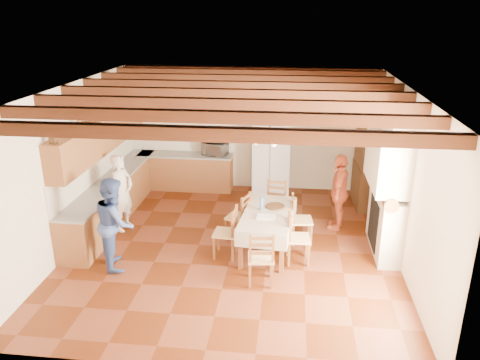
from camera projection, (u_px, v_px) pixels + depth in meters
name	position (u px, v px, depth m)	size (l,w,h in m)	color
floor	(233.00, 247.00, 8.90)	(6.00, 6.50, 0.02)	#52200A
ceiling	(232.00, 88.00, 7.86)	(6.00, 6.50, 0.02)	white
wall_back	(250.00, 129.00, 11.42)	(6.00, 0.02, 3.00)	beige
wall_front	(196.00, 266.00, 5.34)	(6.00, 0.02, 3.00)	beige
wall_left	(72.00, 166.00, 8.70)	(0.02, 6.50, 3.00)	beige
wall_right	(405.00, 179.00, 8.06)	(0.02, 6.50, 3.00)	beige
ceiling_beams	(232.00, 94.00, 7.90)	(6.00, 6.30, 0.16)	#35190C
lower_cabinets_left	(114.00, 199.00, 10.01)	(0.60, 4.30, 0.86)	brown
lower_cabinets_back	(186.00, 172.00, 11.67)	(2.30, 0.60, 0.86)	brown
countertop_left	(112.00, 179.00, 9.86)	(0.62, 4.30, 0.04)	slate
countertop_back	(186.00, 155.00, 11.51)	(2.34, 0.62, 0.04)	slate
backsplash_left	(98.00, 164.00, 9.78)	(0.03, 4.30, 0.60)	#EFE2CF
backsplash_back	(188.00, 139.00, 11.67)	(2.30, 0.03, 0.60)	#EFE2CF
upper_cabinets	(102.00, 134.00, 9.54)	(0.35, 4.20, 0.70)	brown
fireplace	(385.00, 180.00, 8.32)	(0.56, 1.60, 2.80)	beige
wall_picture	(314.00, 117.00, 11.11)	(0.34, 0.03, 0.42)	#2E2416
refrigerator	(271.00, 158.00, 11.25)	(0.88, 0.72, 1.76)	silver
hutch	(368.00, 161.00, 10.44)	(0.49, 1.18, 2.14)	#372510
dining_table	(268.00, 217.00, 8.57)	(1.04, 1.80, 0.76)	beige
chandelier	(270.00, 133.00, 8.03)	(0.47, 0.47, 0.03)	black
chair_left_near	(225.00, 232.00, 8.42)	(0.42, 0.40, 0.96)	brown
chair_left_far	(238.00, 216.00, 9.07)	(0.42, 0.40, 0.96)	brown
chair_right_near	(299.00, 237.00, 8.23)	(0.42, 0.40, 0.96)	brown
chair_right_far	(302.00, 219.00, 8.93)	(0.42, 0.40, 0.96)	brown
chair_end_near	(261.00, 257.00, 7.58)	(0.42, 0.40, 0.96)	brown
chair_end_far	(275.00, 204.00, 9.61)	(0.42, 0.40, 0.96)	brown
person_man	(122.00, 193.00, 9.38)	(0.58, 0.38, 1.58)	silver
person_woman_blue	(115.00, 223.00, 8.02)	(0.79, 0.61, 1.62)	#3F5598
person_woman_red	(339.00, 192.00, 9.41)	(0.93, 0.39, 1.59)	#BE4D2B
microwave	(215.00, 149.00, 11.37)	(0.57, 0.39, 0.32)	silver
fridge_vase	(275.00, 116.00, 10.89)	(0.31, 0.31, 0.33)	#372510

